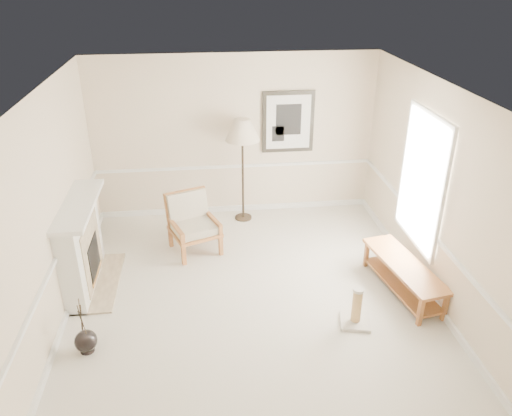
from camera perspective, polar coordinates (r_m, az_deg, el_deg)
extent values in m
plane|color=silver|center=(7.14, -0.53, -10.13)|extent=(5.50, 5.50, 0.00)
cube|color=beige|center=(8.92, -2.46, 8.12)|extent=(5.00, 0.04, 2.90)
cube|color=beige|center=(4.11, 3.63, -16.61)|extent=(5.00, 0.04, 2.90)
cube|color=beige|center=(6.63, -22.61, -0.73)|extent=(0.04, 5.50, 2.90)
cube|color=beige|center=(7.06, 20.03, 1.38)|extent=(0.04, 5.50, 2.90)
cube|color=white|center=(5.89, -0.65, 13.16)|extent=(5.00, 5.50, 0.04)
cube|color=white|center=(9.44, -2.29, -0.01)|extent=(4.95, 0.04, 0.10)
cube|color=white|center=(9.09, -2.39, 4.79)|extent=(4.95, 0.04, 0.05)
cube|color=white|center=(7.35, 18.52, 3.04)|extent=(0.03, 1.20, 1.80)
cube|color=white|center=(7.35, 18.45, 3.04)|extent=(0.05, 1.34, 1.94)
cube|color=black|center=(8.93, 3.70, 9.80)|extent=(0.92, 0.04, 1.10)
cube|color=white|center=(8.91, 3.73, 9.75)|extent=(0.78, 0.01, 0.96)
cube|color=black|center=(8.89, 3.74, 10.05)|extent=(0.45, 0.01, 0.55)
cube|color=white|center=(7.48, -19.40, -4.22)|extent=(0.28, 1.50, 1.25)
cube|color=white|center=(7.17, -19.79, 0.31)|extent=(0.46, 1.64, 0.06)
cube|color=#C6B28E|center=(7.48, -18.24, -4.68)|extent=(0.02, 1.05, 0.95)
cube|color=black|center=(7.55, -18.02, -5.52)|extent=(0.02, 0.62, 0.58)
cube|color=gold|center=(7.68, -17.72, -7.17)|extent=(0.01, 0.66, 0.05)
cube|color=#C6B28E|center=(7.76, -17.57, -8.06)|extent=(0.60, 1.50, 0.03)
sphere|color=black|center=(6.53, -18.87, -14.17)|extent=(0.27, 0.27, 0.27)
cylinder|color=black|center=(6.60, -18.72, -14.94)|extent=(0.17, 0.17, 0.08)
cylinder|color=black|center=(6.31, -19.34, -11.73)|extent=(0.07, 0.10, 0.43)
cylinder|color=black|center=(6.33, -19.30, -11.97)|extent=(0.09, 0.12, 0.35)
cylinder|color=black|center=(6.29, -19.39, -11.48)|extent=(0.04, 0.05, 0.50)
cube|color=#965730|center=(7.81, -8.26, -5.21)|extent=(0.08, 0.08, 0.38)
cube|color=#965730|center=(8.32, -9.75, -3.18)|extent=(0.08, 0.08, 0.38)
cube|color=#965730|center=(7.99, -4.05, -4.15)|extent=(0.08, 0.08, 0.38)
cube|color=#965730|center=(8.50, -5.76, -2.24)|extent=(0.08, 0.08, 0.38)
cube|color=#965730|center=(8.07, -7.02, -2.67)|extent=(0.91, 0.91, 0.05)
cube|color=#965730|center=(8.19, -7.96, 0.22)|extent=(0.72, 0.41, 0.55)
cube|color=#965730|center=(7.90, -9.20, -2.08)|extent=(0.31, 0.68, 0.05)
cube|color=#965730|center=(8.08, -5.02, -1.12)|extent=(0.31, 0.68, 0.05)
cube|color=white|center=(8.02, -7.05, -2.10)|extent=(0.83, 0.83, 0.12)
cube|color=white|center=(8.13, -7.82, 0.18)|extent=(0.67, 0.42, 0.49)
cylinder|color=black|center=(9.17, -1.45, -1.08)|extent=(0.31, 0.31, 0.03)
cylinder|color=black|center=(8.80, -1.52, 3.87)|extent=(0.04, 0.04, 1.69)
cone|color=beige|center=(8.52, -1.58, 8.95)|extent=(0.70, 0.70, 0.37)
cube|color=#965730|center=(7.32, 16.63, -6.26)|extent=(0.75, 1.66, 0.05)
cube|color=#965730|center=(7.49, 16.32, -8.33)|extent=(0.66, 1.54, 0.03)
cube|color=#965730|center=(6.87, 18.29, -11.24)|extent=(0.07, 0.07, 0.41)
cube|color=#965730|center=(7.06, 20.80, -10.55)|extent=(0.07, 0.07, 0.41)
cube|color=#965730|center=(7.87, 12.51, -5.20)|extent=(0.07, 0.07, 0.41)
cube|color=#965730|center=(8.04, 14.82, -4.75)|extent=(0.07, 0.07, 0.41)
cube|color=beige|center=(6.80, 11.25, -12.59)|extent=(0.46, 0.46, 0.05)
cylinder|color=#DEAA72|center=(6.65, 11.45, -10.90)|extent=(0.12, 0.12, 0.46)
cylinder|color=beige|center=(6.50, 11.64, -9.16)|extent=(0.14, 0.14, 0.04)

